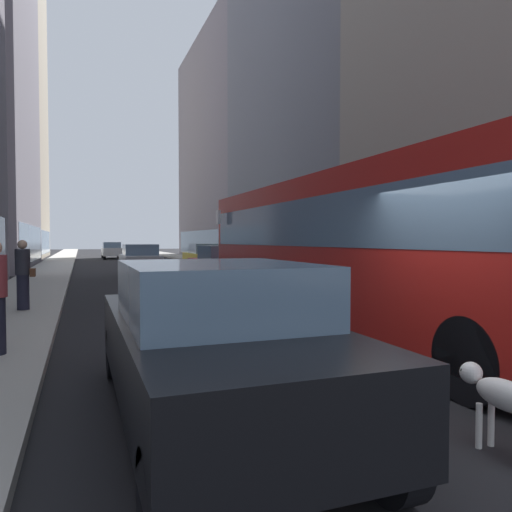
{
  "coord_description": "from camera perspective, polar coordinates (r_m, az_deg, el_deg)",
  "views": [
    {
      "loc": [
        -4.03,
        -4.43,
        1.84
      ],
      "look_at": [
        0.48,
        7.79,
        1.4
      ],
      "focal_mm": 33.43,
      "sensor_mm": 36.0,
      "label": 1
    }
  ],
  "objects": [
    {
      "name": "car_black_suv",
      "position": [
        4.87,
        -5.28,
        -10.12
      ],
      "size": [
        1.83,
        4.65,
        1.62
      ],
      "color": "black",
      "rests_on": "ground"
    },
    {
      "name": "ground_plane",
      "position": [
        39.68,
        -14.4,
        -0.78
      ],
      "size": [
        120.0,
        120.0,
        0.0
      ],
      "primitive_type": "plane",
      "color": "black"
    },
    {
      "name": "building_right_mid",
      "position": [
        33.72,
        11.11,
        26.11
      ],
      "size": [
        10.83,
        16.86,
        31.35
      ],
      "color": "slate",
      "rests_on": "ground"
    },
    {
      "name": "car_yellow_taxi",
      "position": [
        27.9,
        -6.07,
        -0.16
      ],
      "size": [
        1.79,
        4.48,
        1.62
      ],
      "color": "yellow",
      "rests_on": "ground"
    },
    {
      "name": "transit_bus",
      "position": [
        9.78,
        12.07,
        1.52
      ],
      "size": [
        2.78,
        11.53,
        3.05
      ],
      "color": "red",
      "rests_on": "ground"
    },
    {
      "name": "building_right_far",
      "position": [
        50.43,
        -1.5,
        12.8
      ],
      "size": [
        9.0,
        23.16,
        22.69
      ],
      "color": "slate",
      "rests_on": "ground"
    },
    {
      "name": "car_white_van",
      "position": [
        48.39,
        -16.89,
        0.65
      ],
      "size": [
        1.73,
        4.68,
        1.62
      ],
      "color": "silver",
      "rests_on": "ground"
    },
    {
      "name": "sidewalk_left",
      "position": [
        39.51,
        -22.65,
        -0.77
      ],
      "size": [
        2.4,
        110.0,
        0.15
      ],
      "primitive_type": "cube",
      "color": "#ADA89E",
      "rests_on": "ground"
    },
    {
      "name": "car_red_coupe",
      "position": [
        18.59,
        -3.89,
        -1.2
      ],
      "size": [
        1.82,
        4.67,
        1.62
      ],
      "color": "red",
      "rests_on": "ground"
    },
    {
      "name": "dalmatian_dog",
      "position": [
        4.74,
        27.07,
        -14.57
      ],
      "size": [
        0.22,
        0.96,
        0.72
      ],
      "color": "white",
      "rests_on": "ground"
    },
    {
      "name": "car_silver_sedan",
      "position": [
        24.96,
        -13.72,
        -0.45
      ],
      "size": [
        1.74,
        4.41,
        1.62
      ],
      "color": "#B7BABF",
      "rests_on": "ground"
    },
    {
      "name": "pedestrian_with_handbag",
      "position": [
        12.82,
        -26.09,
        -1.97
      ],
      "size": [
        0.45,
        0.34,
        1.69
      ],
      "color": "#1E1E2D",
      "rests_on": "sidewalk_left"
    },
    {
      "name": "traffic_light_near",
      "position": [
        12.33,
        26.27,
        4.51
      ],
      "size": [
        0.24,
        0.4,
        3.4
      ],
      "color": "black",
      "rests_on": "sidewalk_right"
    },
    {
      "name": "sidewalk_right",
      "position": [
        40.65,
        -6.38,
        -0.56
      ],
      "size": [
        2.4,
        110.0,
        0.15
      ],
      "primitive_type": "cube",
      "color": "gray",
      "rests_on": "ground"
    }
  ]
}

